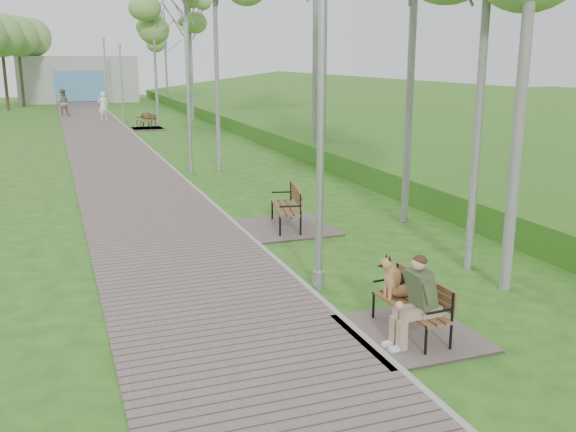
% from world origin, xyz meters
% --- Properties ---
extents(ground, '(120.00, 120.00, 0.00)m').
position_xyz_m(ground, '(0.00, 0.00, 0.00)').
color(ground, '#29531B').
rests_on(ground, ground).
extents(walkway, '(3.50, 67.00, 0.04)m').
position_xyz_m(walkway, '(-1.75, 21.50, 0.02)').
color(walkway, '#685B54').
rests_on(walkway, ground).
extents(kerb, '(0.10, 67.00, 0.05)m').
position_xyz_m(kerb, '(0.00, 21.50, 0.03)').
color(kerb, '#999993').
rests_on(kerb, ground).
extents(embankment, '(14.00, 70.00, 1.60)m').
position_xyz_m(embankment, '(12.00, 20.00, 0.00)').
color(embankment, '#4D9326').
rests_on(embankment, ground).
extents(building_north, '(10.00, 5.20, 4.00)m').
position_xyz_m(building_north, '(-1.50, 50.97, 1.99)').
color(building_north, '#9E9E99').
rests_on(building_north, ground).
extents(bench_main, '(1.78, 1.98, 1.55)m').
position_xyz_m(bench_main, '(0.64, -2.61, 0.44)').
color(bench_main, '#685B54').
rests_on(bench_main, ground).
extents(bench_second, '(2.02, 2.25, 1.24)m').
position_xyz_m(bench_second, '(1.04, 3.75, 0.23)').
color(bench_second, '#685B54').
rests_on(bench_second, ground).
extents(bench_third, '(1.83, 2.03, 1.12)m').
position_xyz_m(bench_third, '(0.97, 26.54, 0.21)').
color(bench_third, '#685B54').
rests_on(bench_third, ground).
extents(bench_far, '(1.67, 1.86, 1.03)m').
position_xyz_m(bench_far, '(1.01, 26.80, 0.19)').
color(bench_far, '#685B54').
rests_on(bench_far, ground).
extents(lamp_post_near, '(0.21, 0.21, 5.52)m').
position_xyz_m(lamp_post_near, '(0.20, -0.29, 2.58)').
color(lamp_post_near, '#A2A4AA').
rests_on(lamp_post_near, ground).
extents(lamp_post_second, '(0.20, 0.20, 5.09)m').
position_xyz_m(lamp_post_second, '(0.43, 11.75, 2.38)').
color(lamp_post_second, '#A2A4AA').
rests_on(lamp_post_second, ground).
extents(lamp_post_third, '(0.18, 0.18, 4.70)m').
position_xyz_m(lamp_post_third, '(0.15, 30.20, 2.19)').
color(lamp_post_third, '#A2A4AA').
rests_on(lamp_post_third, ground).
extents(lamp_post_far, '(0.21, 0.21, 5.44)m').
position_xyz_m(lamp_post_far, '(0.42, 44.69, 2.54)').
color(lamp_post_far, '#A2A4AA').
rests_on(lamp_post_far, ground).
extents(pedestrian_near, '(0.78, 0.65, 1.83)m').
position_xyz_m(pedestrian_near, '(-0.88, 32.39, 0.91)').
color(pedestrian_near, white).
rests_on(pedestrian_near, ground).
extents(pedestrian_far, '(0.96, 0.78, 1.84)m').
position_xyz_m(pedestrian_far, '(-3.20, 36.33, 0.92)').
color(pedestrian_far, gray).
rests_on(pedestrian_far, ground).
extents(birch_far_b, '(2.78, 2.78, 8.32)m').
position_xyz_m(birch_far_b, '(2.12, 29.66, 6.53)').
color(birch_far_b, silver).
rests_on(birch_far_b, ground).
extents(birch_far_c, '(2.71, 2.71, 9.28)m').
position_xyz_m(birch_far_c, '(4.54, 30.88, 7.29)').
color(birch_far_c, silver).
rests_on(birch_far_c, ground).
extents(birch_distant_b, '(2.42, 2.42, 7.61)m').
position_xyz_m(birch_distant_b, '(5.06, 43.16, 5.97)').
color(birch_distant_b, silver).
rests_on(birch_distant_b, ground).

